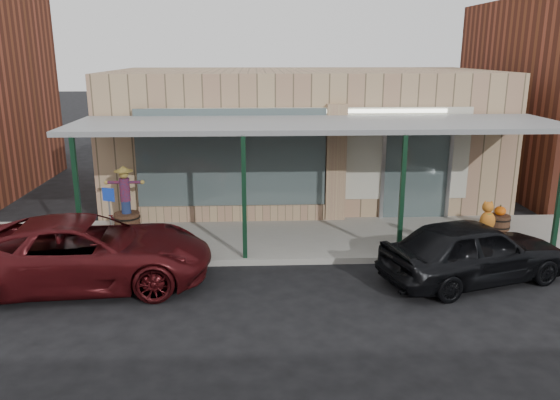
{
  "coord_description": "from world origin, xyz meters",
  "views": [
    {
      "loc": [
        -1.53,
        -9.74,
        4.78
      ],
      "look_at": [
        -0.97,
        2.6,
        1.4
      ],
      "focal_mm": 35.0,
      "sensor_mm": 36.0,
      "label": 1
    }
  ],
  "objects_px": {
    "barrel_pumpkin": "(499,220)",
    "car_maroon": "(85,252)",
    "barrel_scarecrow": "(126,208)",
    "parked_sedan": "(473,251)",
    "handicap_sign": "(110,210)"
  },
  "relations": [
    {
      "from": "barrel_scarecrow",
      "to": "parked_sedan",
      "type": "height_order",
      "value": "barrel_scarecrow"
    },
    {
      "from": "barrel_scarecrow",
      "to": "handicap_sign",
      "type": "bearing_deg",
      "value": -104.58
    },
    {
      "from": "barrel_scarecrow",
      "to": "barrel_pumpkin",
      "type": "distance_m",
      "value": 10.02
    },
    {
      "from": "barrel_pumpkin",
      "to": "parked_sedan",
      "type": "bearing_deg",
      "value": -122.48
    },
    {
      "from": "barrel_pumpkin",
      "to": "handicap_sign",
      "type": "height_order",
      "value": "handicap_sign"
    },
    {
      "from": "barrel_scarecrow",
      "to": "parked_sedan",
      "type": "xyz_separation_m",
      "value": [
        8.07,
        -3.46,
        -0.05
      ]
    },
    {
      "from": "handicap_sign",
      "to": "barrel_scarecrow",
      "type": "bearing_deg",
      "value": 111.49
    },
    {
      "from": "barrel_pumpkin",
      "to": "car_maroon",
      "type": "xyz_separation_m",
      "value": [
        -10.12,
        -2.84,
        0.34
      ]
    },
    {
      "from": "barrel_pumpkin",
      "to": "handicap_sign",
      "type": "bearing_deg",
      "value": -173.29
    },
    {
      "from": "barrel_pumpkin",
      "to": "car_maroon",
      "type": "height_order",
      "value": "car_maroon"
    },
    {
      "from": "barrel_scarecrow",
      "to": "parked_sedan",
      "type": "bearing_deg",
      "value": -37.8
    },
    {
      "from": "parked_sedan",
      "to": "car_maroon",
      "type": "distance_m",
      "value": 8.19
    },
    {
      "from": "barrel_pumpkin",
      "to": "parked_sedan",
      "type": "distance_m",
      "value": 3.61
    },
    {
      "from": "car_maroon",
      "to": "parked_sedan",
      "type": "bearing_deg",
      "value": -95.94
    },
    {
      "from": "handicap_sign",
      "to": "car_maroon",
      "type": "distance_m",
      "value": 1.72
    }
  ]
}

